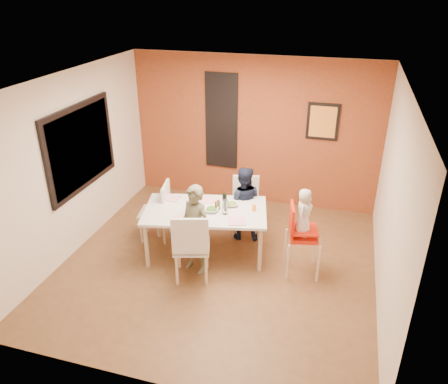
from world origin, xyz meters
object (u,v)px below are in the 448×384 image
(high_chair, at_px, (300,233))
(child_far, at_px, (243,203))
(chair_near, at_px, (191,244))
(chair_far, at_px, (245,201))
(chair_left, at_px, (159,208))
(dining_table, at_px, (205,214))
(child_near, at_px, (195,230))
(paper_towel_roll, at_px, (194,204))
(wine_bottle, at_px, (225,202))
(toddler, at_px, (304,212))

(high_chair, xyz_separation_m, child_far, (-0.99, 0.73, -0.04))
(chair_near, relative_size, high_chair, 0.98)
(chair_far, height_order, chair_left, chair_left)
(chair_near, xyz_separation_m, child_far, (0.40, 1.33, 0.02))
(dining_table, distance_m, child_near, 0.46)
(dining_table, xyz_separation_m, chair_near, (0.03, -0.71, -0.09))
(chair_near, height_order, child_near, child_near)
(chair_left, xyz_separation_m, high_chair, (2.26, -0.31, 0.10))
(child_far, bearing_deg, chair_far, -95.12)
(chair_left, xyz_separation_m, child_near, (0.84, -0.66, 0.12))
(paper_towel_roll, bearing_deg, wine_bottle, 29.28)
(chair_far, bearing_deg, toddler, -54.92)
(high_chair, bearing_deg, child_far, 41.27)
(toddler, bearing_deg, wine_bottle, 91.39)
(wine_bottle, bearing_deg, toddler, -8.95)
(chair_far, bearing_deg, chair_left, -164.29)
(dining_table, xyz_separation_m, high_chair, (1.42, -0.11, -0.04))
(high_chair, xyz_separation_m, child_near, (-1.42, -0.35, 0.02))
(high_chair, relative_size, toddler, 1.57)
(high_chair, bearing_deg, chair_left, 69.76)
(chair_far, height_order, child_far, child_far)
(child_far, bearing_deg, dining_table, 46.04)
(toddler, xyz_separation_m, paper_towel_roll, (-1.57, -0.04, -0.09))
(chair_near, xyz_separation_m, chair_far, (0.38, 1.57, -0.07))
(child_near, xyz_separation_m, wine_bottle, (0.27, 0.55, 0.21))
(toddler, bearing_deg, child_near, 114.31)
(dining_table, height_order, chair_far, chair_far)
(paper_towel_roll, bearing_deg, dining_table, 48.68)
(child_near, bearing_deg, dining_table, 111.12)
(child_near, bearing_deg, chair_left, 162.68)
(dining_table, relative_size, wine_bottle, 7.67)
(chair_far, height_order, child_near, child_near)
(child_near, relative_size, paper_towel_roll, 4.86)
(chair_left, bearing_deg, wine_bottle, 73.60)
(chair_far, distance_m, high_chair, 1.41)
(toddler, relative_size, paper_towel_roll, 2.49)
(chair_near, bearing_deg, chair_far, -120.41)
(child_near, xyz_separation_m, toddler, (1.45, 0.36, 0.31))
(chair_left, height_order, paper_towel_roll, paper_towel_roll)
(chair_far, distance_m, wine_bottle, 0.87)
(chair_far, relative_size, child_near, 0.70)
(high_chair, bearing_deg, dining_table, 73.10)
(toddler, distance_m, paper_towel_roll, 1.58)
(high_chair, relative_size, child_near, 0.81)
(toddler, bearing_deg, paper_towel_roll, 101.68)
(toddler, height_order, wine_bottle, toddler)
(chair_near, distance_m, chair_left, 1.26)
(child_near, bearing_deg, chair_far, 93.68)
(dining_table, distance_m, wine_bottle, 0.35)
(chair_far, bearing_deg, high_chair, -56.05)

